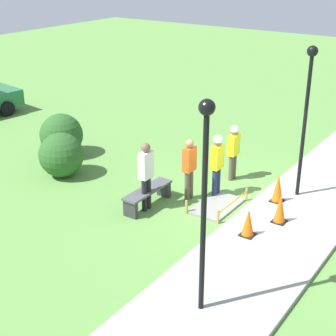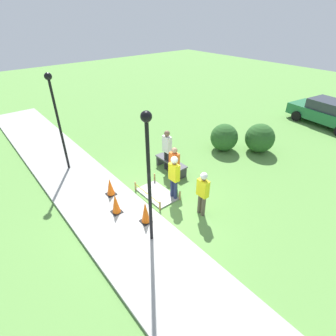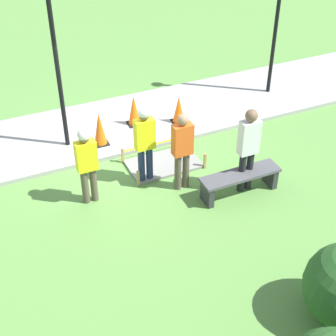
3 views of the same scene
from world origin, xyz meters
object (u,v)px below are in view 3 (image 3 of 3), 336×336
Objects in this scene: traffic_cone_sidewalk_edge at (100,129)px; bystander_in_orange_shirt at (182,148)px; traffic_cone_far_patch at (134,110)px; worker_supervisor at (145,138)px; park_bench at (240,180)px; worker_assistant at (87,160)px; lamppost_near at (53,34)px; bystander_in_gray_shirt at (248,146)px; traffic_cone_near_patch at (179,110)px.

traffic_cone_sidewalk_edge is 0.46× the size of bystander_in_orange_shirt.
traffic_cone_far_patch is 2.28m from worker_supervisor.
worker_supervisor is (1.57, -1.18, 0.72)m from park_bench.
park_bench is (-2.04, 2.80, -0.15)m from traffic_cone_sidewalk_edge.
park_bench is at bearing 160.30° from worker_assistant.
bystander_in_orange_shirt is (-1.05, 2.13, 0.49)m from traffic_cone_sidewalk_edge.
lamppost_near is at bearing 7.21° from traffic_cone_far_patch.
traffic_cone_sidewalk_edge is 0.48× the size of park_bench.
traffic_cone_sidewalk_edge is 0.20× the size of lamppost_near.
traffic_cone_far_patch is 0.46× the size of park_bench.
traffic_cone_far_patch is 2.86m from lamppost_near.
bystander_in_gray_shirt is (-1.18, 3.22, 0.59)m from traffic_cone_far_patch.
traffic_cone_far_patch is 1.15m from traffic_cone_sidewalk_edge.
bystander_in_gray_shirt is (-0.15, 2.87, 0.63)m from traffic_cone_near_patch.
traffic_cone_near_patch is at bearing -90.39° from park_bench.
bystander_in_gray_shirt is at bearing -153.88° from park_bench.
traffic_cone_sidewalk_edge reaches higher than traffic_cone_far_patch.
bystander_in_orange_shirt is at bearing -26.88° from bystander_in_gray_shirt.
lamppost_near is (1.76, -2.42, 1.76)m from bystander_in_orange_shirt.
traffic_cone_far_patch is 0.43× the size of worker_supervisor.
bystander_in_orange_shirt is 0.93× the size of bystander_in_gray_shirt.
lamppost_near is (2.92, -3.00, 1.67)m from bystander_in_gray_shirt.
bystander_in_orange_shirt is at bearing 169.34° from worker_assistant.
traffic_cone_near_patch is 0.41× the size of worker_assistant.
bystander_in_gray_shirt is at bearing 110.08° from traffic_cone_far_patch.
traffic_cone_near_patch is 0.40× the size of bystander_in_orange_shirt.
traffic_cone_near_patch is 2.55m from bystander_in_orange_shirt.
traffic_cone_sidewalk_edge is at bearing 157.88° from lamppost_near.
traffic_cone_near_patch is at bearing 161.02° from traffic_cone_far_patch.
park_bench is 4.78m from lamppost_near.
bystander_in_gray_shirt is at bearing 92.97° from traffic_cone_near_patch.
worker_assistant is (2.84, -1.02, 0.64)m from park_bench.
park_bench is at bearing 106.97° from traffic_cone_far_patch.
lamppost_near is (1.74, 0.22, 2.27)m from traffic_cone_far_patch.
traffic_cone_sidewalk_edge is (1.03, 0.51, 0.02)m from traffic_cone_far_patch.
bystander_in_orange_shirt is 0.43× the size of lamppost_near.
worker_supervisor is at bearing -32.23° from bystander_in_gray_shirt.
worker_assistant is at bearing -10.66° from bystander_in_orange_shirt.
bystander_in_orange_shirt is at bearing 138.95° from worker_supervisor.
bystander_in_orange_shirt reaches higher than traffic_cone_sidewalk_edge.
worker_assistant reaches higher than traffic_cone_near_patch.
bystander_in_gray_shirt is at bearing 147.77° from worker_supervisor.
lamppost_near is (2.77, -0.13, 2.30)m from traffic_cone_near_patch.
lamppost_near is (0.71, -0.29, 2.25)m from traffic_cone_sidewalk_edge.
traffic_cone_sidewalk_edge is 1.77m from worker_supervisor.
worker_supervisor reaches higher than traffic_cone_far_patch.
traffic_cone_far_patch is 0.44× the size of bystander_in_orange_shirt.
traffic_cone_near_patch is 0.17× the size of lamppost_near.
lamppost_near reaches higher than traffic_cone_near_patch.
park_bench is at bearing 143.10° from worker_supervisor.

